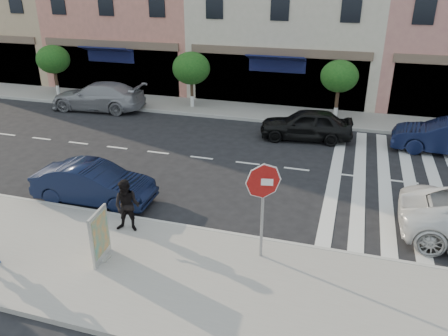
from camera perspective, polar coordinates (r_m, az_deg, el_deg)
ground at (r=14.39m, az=-0.82°, el=-5.39°), size 120.00×120.00×0.00m
sidewalk_near at (r=11.42m, az=-6.76°, el=-13.84°), size 60.00×4.50×0.15m
sidewalk_far at (r=24.28m, az=7.20°, el=7.02°), size 60.00×3.00×0.15m
building_centre at (r=29.31m, az=9.02°, el=20.59°), size 11.00×9.00×11.00m
street_tree_wa at (r=29.31m, az=-21.41°, el=13.05°), size 2.00×2.00×3.05m
street_tree_wb at (r=24.86m, az=-4.30°, el=12.84°), size 2.10×2.10×3.06m
street_tree_c at (r=23.23m, az=14.84°, el=11.48°), size 1.90×1.90×3.04m
stop_sign at (r=10.95m, az=5.12°, el=-3.03°), size 0.94×0.22×2.69m
walker at (r=12.90m, az=-12.54°, el=-4.87°), size 0.86×0.71×1.60m
poster_board at (r=11.85m, az=-15.87°, el=-8.64°), size 0.36×0.94×1.43m
car_near_mid at (r=15.20m, az=-16.63°, el=-1.94°), size 4.12×1.59×1.34m
car_far_left at (r=25.99m, az=-16.14°, el=8.99°), size 5.46×2.54×1.54m
car_far_mid at (r=20.63m, az=10.68°, el=5.62°), size 4.37×2.16×1.43m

